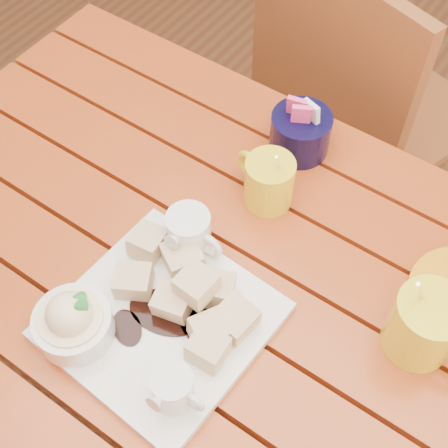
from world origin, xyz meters
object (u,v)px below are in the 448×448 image
Objects in this scene: dessert_plate at (143,318)px; chair_far at (352,107)px; coffee_mug_left at (268,181)px; coffee_mug_right at (426,326)px; table at (209,302)px.

chair_far is at bearing 93.16° from dessert_plate.
coffee_mug_left is 0.33m from coffee_mug_right.
coffee_mug_left is 0.83× the size of coffee_mug_right.
coffee_mug_right is (0.32, 0.07, 0.16)m from table.
coffee_mug_left is (-0.00, 0.17, 0.15)m from table.
coffee_mug_right is (0.33, 0.20, 0.02)m from dessert_plate.
chair_far is (-0.06, 0.67, -0.12)m from table.
coffee_mug_left is at bearing 113.91° from chair_far.
table is at bearing 82.42° from dessert_plate.
table is at bearing -163.14° from coffee_mug_right.
dessert_plate is 0.30m from coffee_mug_left.
coffee_mug_left is 0.57m from chair_far.
table is 0.36m from coffee_mug_right.
dessert_plate is at bearing -97.58° from table.
coffee_mug_left reaches higher than table.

